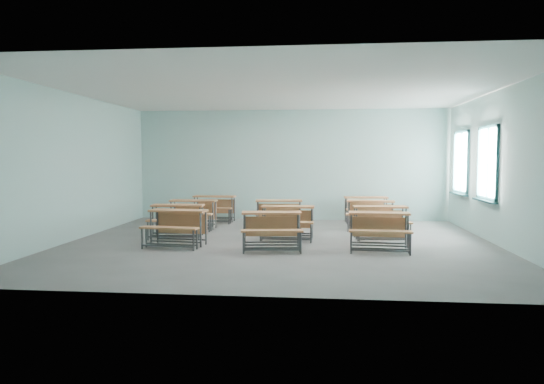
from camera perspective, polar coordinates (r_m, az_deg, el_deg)
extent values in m
cube|color=slate|center=(10.33, 0.86, -6.07)|extent=(9.00, 8.00, 0.02)
cube|color=white|center=(10.27, 0.88, 11.91)|extent=(9.00, 8.00, 0.02)
cube|color=#A8D3CD|center=(14.17, 2.24, 3.20)|extent=(9.00, 0.02, 3.20)
cube|color=#A8D3CD|center=(6.19, -2.26, 2.18)|extent=(9.00, 0.02, 3.20)
cube|color=#A8D3CD|center=(11.47, -22.22, 2.72)|extent=(0.02, 8.00, 3.20)
cube|color=#A8D3CD|center=(10.78, 25.55, 2.56)|extent=(0.02, 8.00, 3.20)
cube|color=#194347|center=(13.46, 21.26, 0.04)|extent=(0.06, 1.20, 0.06)
cube|color=#194347|center=(13.45, 21.43, 6.60)|extent=(0.06, 1.20, 0.06)
cube|color=#194347|center=(12.88, 22.03, 3.28)|extent=(0.06, 0.06, 1.60)
cube|color=#194347|center=(13.98, 20.72, 3.35)|extent=(0.06, 0.06, 1.60)
cube|color=#194347|center=(13.43, 21.34, 3.31)|extent=(0.04, 0.04, 1.48)
cube|color=#194347|center=(13.43, 21.34, 3.31)|extent=(0.04, 1.08, 0.04)
cube|color=#194347|center=(13.45, 21.09, -0.22)|extent=(0.14, 1.28, 0.04)
cube|color=white|center=(13.44, 21.45, 3.31)|extent=(0.01, 1.08, 1.48)
cube|color=#194347|center=(11.55, 23.92, -0.65)|extent=(0.06, 1.20, 0.06)
cube|color=#194347|center=(11.54, 24.13, 7.00)|extent=(0.06, 1.20, 0.06)
cube|color=#194347|center=(10.98, 24.96, 3.12)|extent=(0.06, 0.06, 1.60)
cube|color=#194347|center=(12.06, 23.17, 3.22)|extent=(0.06, 0.06, 1.60)
cube|color=#194347|center=(11.52, 24.02, 3.17)|extent=(0.04, 0.04, 1.48)
cube|color=#194347|center=(11.52, 24.02, 3.17)|extent=(0.04, 1.08, 0.04)
cube|color=#194347|center=(11.54, 23.72, -0.94)|extent=(0.14, 1.28, 0.04)
cube|color=white|center=(11.53, 24.14, 3.17)|extent=(0.01, 1.08, 1.48)
cube|color=#A06139|center=(10.18, -10.97, -2.17)|extent=(1.21, 0.51, 0.04)
cube|color=#A06139|center=(10.38, -10.56, -3.71)|extent=(1.11, 0.13, 0.40)
cylinder|color=#3E4144|center=(10.30, -14.05, -4.20)|extent=(0.04, 0.04, 0.70)
cylinder|color=#3E4144|center=(9.89, -8.40, -4.47)|extent=(0.04, 0.04, 0.70)
cylinder|color=#3E4144|center=(10.58, -13.32, -3.98)|extent=(0.04, 0.04, 0.70)
cylinder|color=#3E4144|center=(10.18, -7.79, -4.22)|extent=(0.04, 0.04, 0.70)
cube|color=#3E4144|center=(10.12, -11.27, -5.74)|extent=(1.08, 0.14, 0.03)
cube|color=#3E4144|center=(10.41, -10.59, -5.46)|extent=(1.08, 0.14, 0.03)
cube|color=#A06139|center=(9.79, -12.01, -4.15)|extent=(1.20, 0.37, 0.03)
cylinder|color=#3E4144|center=(9.96, -15.06, -5.34)|extent=(0.04, 0.04, 0.41)
cylinder|color=#3E4144|center=(9.53, -9.23, -5.67)|extent=(0.04, 0.04, 0.41)
cylinder|color=#3E4144|center=(10.13, -14.58, -5.18)|extent=(0.04, 0.04, 0.41)
cylinder|color=#3E4144|center=(9.70, -8.84, -5.50)|extent=(0.04, 0.04, 0.41)
cube|color=#3E4144|center=(9.76, -12.20, -6.23)|extent=(1.08, 0.14, 0.03)
cube|color=#3E4144|center=(9.92, -11.76, -6.05)|extent=(1.08, 0.14, 0.03)
cube|color=#A06139|center=(9.62, -0.05, -2.45)|extent=(1.21, 0.53, 0.04)
cube|color=#A06139|center=(9.84, -0.07, -4.06)|extent=(1.11, 0.15, 0.40)
cylinder|color=#3E4144|center=(9.52, -3.29, -4.76)|extent=(0.04, 0.04, 0.70)
cylinder|color=#3E4144|center=(9.54, 3.22, -4.74)|extent=(0.04, 0.04, 0.70)
cylinder|color=#3E4144|center=(9.83, -3.22, -4.48)|extent=(0.04, 0.04, 0.70)
cylinder|color=#3E4144|center=(9.85, 3.08, -4.47)|extent=(0.04, 0.04, 0.70)
cube|color=#3E4144|center=(9.55, -0.03, -6.24)|extent=(1.07, 0.16, 0.03)
cube|color=#3E4144|center=(9.86, -0.07, -5.92)|extent=(1.07, 0.16, 0.03)
cube|color=#A06139|center=(9.19, 0.00, -4.59)|extent=(1.20, 0.38, 0.03)
cylinder|color=#3E4144|center=(9.14, -3.38, -6.05)|extent=(0.04, 0.04, 0.41)
cylinder|color=#3E4144|center=(9.16, 3.41, -6.02)|extent=(0.04, 0.04, 0.41)
cylinder|color=#3E4144|center=(9.32, -3.34, -5.85)|extent=(0.04, 0.04, 0.41)
cylinder|color=#3E4144|center=(9.35, 3.32, -5.82)|extent=(0.04, 0.04, 0.41)
cube|color=#3E4144|center=(9.16, 0.02, -6.81)|extent=(1.07, 0.16, 0.03)
cube|color=#3E4144|center=(9.34, -0.01, -6.60)|extent=(1.07, 0.16, 0.03)
cube|color=#A06139|center=(9.77, 12.48, -2.45)|extent=(1.20, 0.45, 0.04)
cube|color=#A06139|center=(9.99, 12.39, -4.04)|extent=(1.12, 0.08, 0.40)
cylinder|color=#3E4144|center=(9.64, 9.30, -4.69)|extent=(0.04, 0.04, 0.70)
cylinder|color=#3E4144|center=(9.71, 15.69, -4.73)|extent=(0.04, 0.04, 0.70)
cylinder|color=#3E4144|center=(9.95, 9.28, -4.42)|extent=(0.04, 0.04, 0.70)
cylinder|color=#3E4144|center=(10.02, 15.48, -4.46)|extent=(0.04, 0.04, 0.70)
cube|color=#3E4144|center=(9.70, 12.48, -6.18)|extent=(1.08, 0.09, 0.03)
cube|color=#3E4144|center=(10.01, 12.37, -5.86)|extent=(1.08, 0.09, 0.03)
cube|color=#A06139|center=(9.34, 12.64, -4.55)|extent=(1.19, 0.31, 0.03)
cylinder|color=#3E4144|center=(9.26, 9.31, -5.96)|extent=(0.04, 0.04, 0.41)
cylinder|color=#3E4144|center=(9.34, 15.97, -5.98)|extent=(0.04, 0.04, 0.41)
cylinder|color=#3E4144|center=(9.45, 9.30, -5.76)|extent=(0.04, 0.04, 0.41)
cylinder|color=#3E4144|center=(9.52, 15.83, -5.79)|extent=(0.04, 0.04, 0.41)
cube|color=#3E4144|center=(9.31, 12.64, -6.74)|extent=(1.08, 0.09, 0.03)
cube|color=#3E4144|center=(9.49, 12.57, -6.53)|extent=(1.08, 0.09, 0.03)
cube|color=#A06139|center=(11.33, -11.03, -1.55)|extent=(1.20, 0.48, 0.04)
cube|color=#A06139|center=(11.53, -10.82, -2.94)|extent=(1.12, 0.10, 0.40)
cylinder|color=#3E4144|center=(11.34, -13.84, -3.45)|extent=(0.04, 0.04, 0.70)
cylinder|color=#3E4144|center=(11.11, -8.46, -3.54)|extent=(0.04, 0.04, 0.70)
cylinder|color=#3E4144|center=(11.64, -13.44, -3.26)|extent=(0.04, 0.04, 0.70)
cylinder|color=#3E4144|center=(11.42, -8.19, -3.33)|extent=(0.04, 0.04, 0.70)
cube|color=#3E4144|center=(11.25, -11.16, -4.76)|extent=(1.08, 0.11, 0.03)
cube|color=#3E4144|center=(11.55, -10.82, -4.53)|extent=(1.08, 0.11, 0.03)
cube|color=#A06139|center=(10.90, -11.54, -3.32)|extent=(1.19, 0.33, 0.03)
cylinder|color=#3E4144|center=(10.98, -14.38, -4.47)|extent=(0.04, 0.04, 0.41)
cylinder|color=#3E4144|center=(10.73, -8.82, -4.58)|extent=(0.04, 0.04, 0.41)
cylinder|color=#3E4144|center=(11.15, -14.12, -4.34)|extent=(0.04, 0.04, 0.41)
cylinder|color=#3E4144|center=(10.92, -8.64, -4.44)|extent=(0.04, 0.04, 0.41)
cube|color=#3E4144|center=(10.86, -11.62, -5.18)|extent=(1.08, 0.11, 0.03)
cube|color=#3E4144|center=(11.04, -11.40, -5.03)|extent=(1.08, 0.11, 0.03)
cube|color=#A06139|center=(10.82, 1.88, -1.74)|extent=(1.18, 0.42, 0.04)
cube|color=#A06139|center=(11.03, 1.96, -3.19)|extent=(1.12, 0.04, 0.40)
cylinder|color=#3E4144|center=(10.77, -1.06, -3.73)|extent=(0.04, 0.04, 0.70)
cylinder|color=#3E4144|center=(10.67, 4.70, -3.81)|extent=(0.04, 0.04, 0.70)
cylinder|color=#3E4144|center=(11.07, -0.83, -3.52)|extent=(0.04, 0.04, 0.70)
cylinder|color=#3E4144|center=(10.98, 4.76, -3.59)|extent=(0.04, 0.04, 0.70)
cube|color=#3E4144|center=(10.74, 1.80, -5.10)|extent=(1.08, 0.05, 0.03)
cube|color=#3E4144|center=(11.05, 1.95, -4.84)|extent=(1.08, 0.05, 0.03)
cube|color=#A06139|center=(10.39, 1.66, -3.60)|extent=(1.18, 0.27, 0.03)
cylinder|color=#3E4144|center=(10.39, -1.37, -4.82)|extent=(0.04, 0.04, 0.41)
cylinder|color=#3E4144|center=(10.29, 4.61, -4.92)|extent=(0.04, 0.04, 0.41)
cylinder|color=#3E4144|center=(10.57, -1.22, -4.67)|extent=(0.04, 0.04, 0.41)
cylinder|color=#3E4144|center=(10.48, 4.65, -4.76)|extent=(0.04, 0.04, 0.41)
cube|color=#3E4144|center=(10.35, 1.60, -5.56)|extent=(1.08, 0.05, 0.03)
cube|color=#3E4144|center=(10.53, 1.70, -5.39)|extent=(1.08, 0.05, 0.03)
cube|color=#A06139|center=(11.04, 12.60, -1.71)|extent=(1.20, 0.47, 0.04)
cube|color=#A06139|center=(11.25, 12.40, -3.14)|extent=(1.12, 0.09, 0.40)
cylinder|color=#3E4144|center=(10.84, 9.92, -3.74)|extent=(0.04, 0.04, 0.70)
cylinder|color=#3E4144|center=(11.05, 15.47, -3.68)|extent=(0.04, 0.04, 0.70)
cylinder|color=#3E4144|center=(11.15, 9.69, -3.52)|extent=(0.04, 0.04, 0.70)
cylinder|color=#3E4144|center=(11.35, 15.10, -3.47)|extent=(0.04, 0.04, 0.70)
cube|color=#3E4144|center=(10.97, 12.70, -5.01)|extent=(1.08, 0.10, 0.03)
cube|color=#3E4144|center=(11.27, 12.40, -4.76)|extent=(1.08, 0.10, 0.03)
cube|color=#A06139|center=(10.62, 13.05, -3.53)|extent=(1.19, 0.32, 0.03)
cylinder|color=#3E4144|center=(10.47, 10.22, -4.82)|extent=(0.04, 0.04, 0.41)
cylinder|color=#3E4144|center=(10.68, 15.97, -4.74)|extent=(0.04, 0.04, 0.41)
cylinder|color=#3E4144|center=(10.65, 10.08, -4.67)|extent=(0.04, 0.04, 0.41)
cylinder|color=#3E4144|center=(10.86, 15.73, -4.59)|extent=(0.04, 0.04, 0.41)
cube|color=#3E4144|center=(10.58, 13.12, -5.45)|extent=(1.08, 0.10, 0.03)
cube|color=#3E4144|center=(10.76, 12.92, -5.29)|extent=(1.08, 0.10, 0.03)
cube|color=#A06139|center=(12.51, -9.23, -1.01)|extent=(1.18, 0.40, 0.04)
cube|color=#A06139|center=(12.71, -9.00, -2.28)|extent=(1.12, 0.02, 0.40)
cylinder|color=#3E4144|center=(12.55, -11.78, -2.72)|extent=(0.04, 0.04, 0.70)
cylinder|color=#3E4144|center=(12.26, -6.97, -2.81)|extent=(0.04, 0.04, 0.70)
cylinder|color=#3E4144|center=(12.84, -11.35, -2.56)|extent=(0.04, 0.04, 0.70)
cylinder|color=#3E4144|center=(12.57, -6.65, -2.65)|extent=(0.04, 0.04, 0.70)
cube|color=#3E4144|center=(12.43, -9.39, -3.91)|extent=(1.08, 0.03, 0.03)
cube|color=#3E4144|center=(12.73, -9.01, -3.72)|extent=(1.08, 0.03, 0.03)
cube|color=#A06139|center=(12.09, -9.80, -2.58)|extent=(1.18, 0.25, 0.03)
cylinder|color=#3E4144|center=(12.18, -12.35, -3.61)|extent=(0.04, 0.04, 0.41)
cylinder|color=#3E4144|center=(11.89, -7.40, -3.73)|extent=(0.04, 0.04, 0.41)
cylinder|color=#3E4144|center=(12.36, -12.08, -3.50)|extent=(0.04, 0.04, 0.41)
cylinder|color=#3E4144|center=(12.07, -7.19, -3.62)|extent=(0.04, 0.04, 0.41)
cube|color=#3E4144|center=(12.04, -9.90, -4.26)|extent=(1.08, 0.03, 0.03)
cube|color=#3E4144|center=(12.22, -9.66, -4.14)|extent=(1.08, 0.03, 0.03)
cube|color=#A06139|center=(12.36, 0.81, -1.02)|extent=(1.21, 0.49, 0.04)
cube|color=#A06139|center=(12.57, 0.81, -2.30)|extent=(1.11, 0.12, 0.40)
cylinder|color=#3E4144|center=(12.25, -1.71, -2.79)|extent=(0.04, 0.04, 0.70)
cylinder|color=#3E4144|center=(12.25, 3.34, -2.80)|extent=(0.04, 0.04, 0.70)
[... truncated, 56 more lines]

